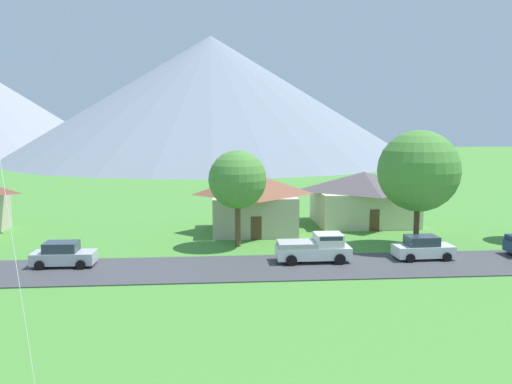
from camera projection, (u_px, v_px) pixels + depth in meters
road_strip at (222, 268)px, 36.02m from camera, size 160.00×6.51×0.08m
mountain_west_ridge at (211, 98)px, 143.62m from camera, size 108.45×108.45×32.74m
house_left_center at (363, 197)px, 51.89m from camera, size 9.91×8.03×5.10m
house_right_center at (253, 202)px, 48.01m from camera, size 7.92×7.37×5.31m
tree_left_of_center at (419, 171)px, 41.43m from camera, size 6.37×6.37×9.30m
tree_right_of_center at (238, 180)px, 41.87m from camera, size 4.60×4.60×7.70m
parked_car_silver_mid_west at (63, 255)px, 36.38m from camera, size 4.24×2.16×1.68m
parked_car_white_mid_east at (423, 248)px, 38.33m from camera, size 4.26×2.20×1.68m
pickup_truck_white_west_side at (315, 248)px, 37.59m from camera, size 5.21×2.34×1.99m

